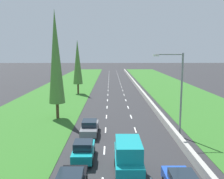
% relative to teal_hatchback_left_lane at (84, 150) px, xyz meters
% --- Properties ---
extents(ground_plane, '(300.00, 300.00, 0.00)m').
position_rel_teal_hatchback_left_lane_xyz_m(ground_plane, '(3.46, 41.02, -0.84)').
color(ground_plane, '#28282B').
rests_on(ground_plane, ground).
extents(grass_verge_left, '(14.00, 140.00, 0.04)m').
position_rel_teal_hatchback_left_lane_xyz_m(grass_verge_left, '(-9.19, 41.02, -0.82)').
color(grass_verge_left, '#2D6623').
rests_on(grass_verge_left, ground).
extents(grass_verge_right, '(14.00, 140.00, 0.04)m').
position_rel_teal_hatchback_left_lane_xyz_m(grass_verge_right, '(17.81, 41.02, -0.82)').
color(grass_verge_right, '#2D6623').
rests_on(grass_verge_right, ground).
extents(median_barrier, '(0.44, 120.00, 0.85)m').
position_rel_teal_hatchback_left_lane_xyz_m(median_barrier, '(9.16, 41.02, -0.41)').
color(median_barrier, '#9E9B93').
rests_on(median_barrier, ground).
extents(lane_markings, '(3.64, 116.00, 0.01)m').
position_rel_teal_hatchback_left_lane_xyz_m(lane_markings, '(3.46, 41.02, -0.83)').
color(lane_markings, white).
rests_on(lane_markings, ground).
extents(teal_hatchback_left_lane, '(1.74, 3.90, 1.72)m').
position_rel_teal_hatchback_left_lane_xyz_m(teal_hatchback_left_lane, '(0.00, 0.00, 0.00)').
color(teal_hatchback_left_lane, teal).
rests_on(teal_hatchback_left_lane, ground).
extents(grey_sedan_left_lane, '(1.82, 4.50, 1.64)m').
position_rel_teal_hatchback_left_lane_xyz_m(grey_sedan_left_lane, '(-0.03, 6.50, -0.02)').
color(grey_sedan_left_lane, slate).
rests_on(grey_sedan_left_lane, ground).
extents(teal_van_centre_lane, '(1.96, 4.90, 2.82)m').
position_rel_teal_hatchback_left_lane_xyz_m(teal_van_centre_lane, '(3.56, -2.87, 0.56)').
color(teal_van_centre_lane, teal).
rests_on(teal_van_centre_lane, ground).
extents(poplar_tree_second, '(2.17, 2.17, 14.71)m').
position_rel_teal_hatchback_left_lane_xyz_m(poplar_tree_second, '(-5.03, 13.22, 7.57)').
color(poplar_tree_second, '#4C3823').
rests_on(poplar_tree_second, ground).
extents(poplar_tree_third, '(2.09, 2.09, 11.77)m').
position_rel_teal_hatchback_left_lane_xyz_m(poplar_tree_third, '(-4.85, 33.58, 6.10)').
color(poplar_tree_third, '#4C3823').
rests_on(poplar_tree_third, ground).
extents(street_light_mast, '(3.20, 0.28, 9.00)m').
position_rel_teal_hatchback_left_lane_xyz_m(street_light_mast, '(9.45, 5.76, 4.40)').
color(street_light_mast, gray).
rests_on(street_light_mast, ground).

